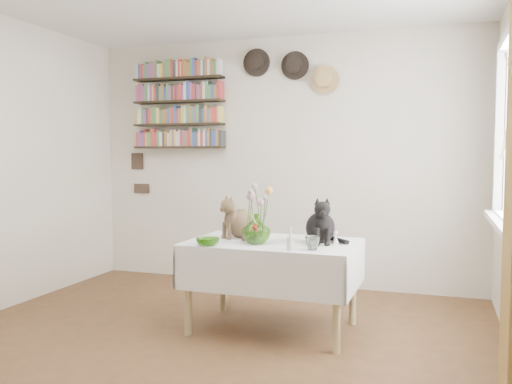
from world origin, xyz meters
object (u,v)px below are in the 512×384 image
(flower_vase, at_px, (256,229))
(bookshelf_unit, at_px, (179,105))
(black_cat, at_px, (320,219))
(dining_table, at_px, (273,263))
(tabby_cat, at_px, (241,216))

(flower_vase, distance_m, bookshelf_unit, 2.27)
(black_cat, bearing_deg, flower_vase, -174.56)
(dining_table, height_order, bookshelf_unit, bookshelf_unit)
(dining_table, xyz_separation_m, black_cat, (0.35, 0.06, 0.34))
(dining_table, xyz_separation_m, tabby_cat, (-0.29, 0.12, 0.34))
(tabby_cat, xyz_separation_m, bookshelf_unit, (-1.15, 1.23, 1.00))
(dining_table, distance_m, flower_vase, 0.32)
(black_cat, xyz_separation_m, flower_vase, (-0.44, -0.19, -0.07))
(dining_table, distance_m, tabby_cat, 0.46)
(flower_vase, height_order, bookshelf_unit, bookshelf_unit)
(bookshelf_unit, bearing_deg, dining_table, -42.96)
(dining_table, xyz_separation_m, flower_vase, (-0.09, -0.13, 0.27))
(black_cat, relative_size, bookshelf_unit, 0.35)
(black_cat, distance_m, bookshelf_unit, 2.42)
(dining_table, bearing_deg, black_cat, 9.59)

